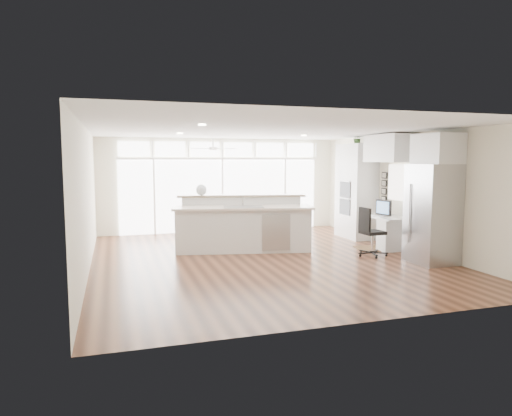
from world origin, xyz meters
name	(u,v)px	position (x,y,z in m)	size (l,w,h in m)	color
floor	(265,259)	(0.00, 0.00, -0.01)	(7.00, 8.00, 0.02)	#3F1F13
ceiling	(265,130)	(0.00, 0.00, 2.70)	(7.00, 8.00, 0.02)	white
wall_back	(222,185)	(0.00, 4.00, 1.35)	(7.00, 0.04, 2.70)	silver
wall_front	(366,219)	(0.00, -4.00, 1.35)	(7.00, 0.04, 2.70)	silver
wall_left	(87,199)	(-3.50, 0.00, 1.35)	(0.04, 8.00, 2.70)	silver
wall_right	(408,192)	(3.50, 0.00, 1.35)	(0.04, 8.00, 2.70)	silver
glass_wall	(222,195)	(0.00, 3.94, 1.05)	(5.80, 0.06, 2.08)	white
transom_row	(222,150)	(0.00, 3.94, 2.38)	(5.90, 0.06, 0.40)	white
desk_window	(399,182)	(3.46, 0.30, 1.55)	(0.04, 0.85, 0.85)	white
ceiling_fan	(213,145)	(-0.50, 2.80, 2.48)	(1.16, 1.16, 0.32)	white
recessed_lights	(262,131)	(0.00, 0.20, 2.68)	(3.40, 3.00, 0.02)	white
oven_cabinet	(356,191)	(3.17, 1.80, 1.25)	(0.64, 1.20, 2.50)	silver
desk_nook	(386,232)	(3.13, 0.30, 0.38)	(0.72, 1.30, 0.76)	silver
upper_cabinets	(390,148)	(3.17, 0.30, 2.35)	(0.64, 1.30, 0.64)	silver
refrigerator	(432,214)	(3.11, -1.35, 1.00)	(0.76, 0.90, 2.00)	#A2A2A6
fridge_cabinet	(438,149)	(3.17, -1.35, 2.30)	(0.64, 0.90, 0.60)	silver
framed_photos	(384,187)	(3.46, 0.92, 1.40)	(0.06, 0.22, 0.80)	black
kitchen_island	(243,224)	(-0.21, 0.96, 0.63)	(3.16, 1.19, 1.26)	silver
rug	(377,248)	(2.86, 0.25, 0.01)	(0.96, 0.69, 0.01)	#362111
office_chair	(373,232)	(2.32, -0.43, 0.53)	(0.55, 0.51, 1.05)	black
fishbowl	(201,190)	(-1.06, 1.55, 1.39)	(0.26, 0.26, 0.26)	silver
monitor	(384,208)	(3.05, 0.30, 0.96)	(0.08, 0.49, 0.41)	black
keyboard	(377,216)	(2.88, 0.30, 0.77)	(0.12, 0.33, 0.02)	white
potted_plant	(357,139)	(3.17, 1.80, 2.63)	(0.29, 0.33, 0.25)	#355825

